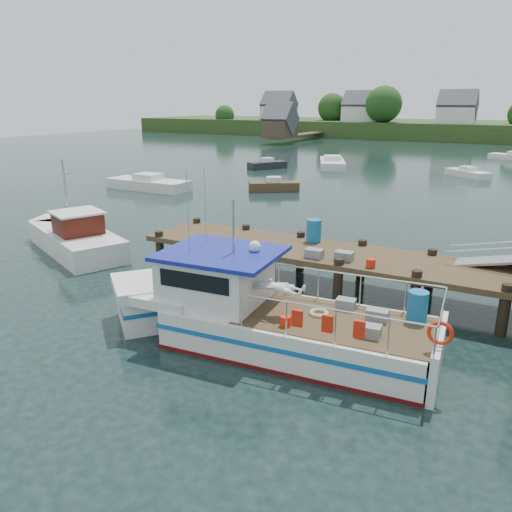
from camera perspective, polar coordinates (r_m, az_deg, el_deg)
The scene contains 10 objects.
ground_plane at distance 18.92m, azimuth 4.84°, elevation -3.00°, with size 160.00×160.00×0.00m, color black.
far_shore at distance 99.01m, azimuth 25.15°, elevation 13.17°, with size 140.00×42.55×9.22m.
dock at distance 16.87m, azimuth 25.72°, elevation 0.76°, with size 16.60×3.00×4.78m.
lobster_boat at distance 13.99m, azimuth 0.03°, elevation -6.62°, with size 10.17×3.59×4.82m.
work_boat at distance 24.20m, azimuth -20.15°, elevation 2.12°, with size 7.53×4.78×4.07m.
moored_rowboat at distance 38.07m, azimuth 2.05°, elevation 8.02°, with size 3.80×3.15×1.09m.
moored_a at distance 39.62m, azimuth -12.19°, elevation 8.09°, with size 6.67×2.28×1.23m.
moored_b at distance 48.93m, azimuth 23.02°, elevation 8.70°, with size 4.24×4.03×0.97m.
moored_d at distance 52.77m, azimuth 8.69°, elevation 10.48°, with size 4.85×7.32×1.18m.
moored_e at distance 51.01m, azimuth 1.30°, elevation 10.40°, with size 3.20×4.08×1.09m.
Camera 1 is at (7.04, -16.29, 6.55)m, focal length 35.00 mm.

